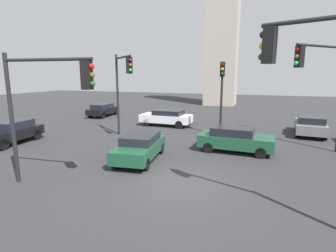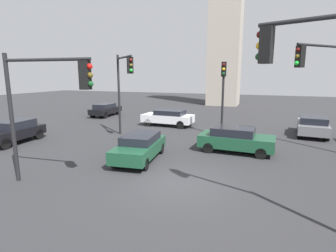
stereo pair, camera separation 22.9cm
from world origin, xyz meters
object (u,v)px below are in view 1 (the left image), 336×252
(car_0, at_px, (310,125))
(car_1, at_px, (140,147))
(traffic_light_1, at_px, (222,85))
(traffic_light_3, at_px, (324,76))
(traffic_light_4, at_px, (123,79))
(car_5, at_px, (12,132))
(traffic_light_0, at_px, (47,93))
(car_7, at_px, (235,139))
(car_3, at_px, (103,110))
(car_2, at_px, (167,117))

(car_0, distance_m, car_1, 13.04)
(traffic_light_1, height_order, traffic_light_3, traffic_light_3)
(traffic_light_1, bearing_deg, traffic_light_4, -67.99)
(car_5, bearing_deg, car_1, 83.78)
(traffic_light_0, bearing_deg, car_0, 45.57)
(car_5, relative_size, car_7, 0.98)
(car_3, bearing_deg, traffic_light_1, -114.54)
(traffic_light_0, height_order, traffic_light_4, traffic_light_4)
(traffic_light_3, height_order, car_1, traffic_light_3)
(traffic_light_4, xyz_separation_m, car_2, (1.20, 5.23, -3.28))
(traffic_light_1, bearing_deg, car_2, -118.61)
(traffic_light_3, relative_size, car_0, 1.38)
(car_2, relative_size, car_3, 1.04)
(car_0, height_order, car_2, car_0)
(traffic_light_0, distance_m, car_3, 18.25)
(car_2, height_order, car_3, car_2)
(traffic_light_4, bearing_deg, car_7, 38.69)
(traffic_light_1, xyz_separation_m, car_1, (-3.04, -6.86, -2.91))
(traffic_light_0, distance_m, car_0, 17.51)
(car_1, xyz_separation_m, car_5, (-9.03, 0.25, 0.07))
(car_3, xyz_separation_m, car_7, (14.45, -8.75, 0.02))
(traffic_light_0, xyz_separation_m, traffic_light_4, (-1.31, 8.02, 0.37))
(car_3, bearing_deg, car_7, -124.50)
(car_0, distance_m, car_3, 19.32)
(car_0, bearing_deg, traffic_light_1, 116.82)
(car_3, height_order, car_5, car_5)
(traffic_light_4, distance_m, car_5, 7.72)
(traffic_light_0, xyz_separation_m, car_7, (6.19, 7.26, -2.91))
(traffic_light_3, relative_size, car_7, 1.43)
(traffic_light_1, bearing_deg, car_0, 108.65)
(traffic_light_4, xyz_separation_m, car_3, (-6.94, 7.99, -3.31))
(car_1, distance_m, car_3, 15.58)
(traffic_light_1, distance_m, car_1, 8.05)
(traffic_light_4, bearing_deg, car_2, 121.45)
(car_0, distance_m, car_7, 7.73)
(car_7, bearing_deg, car_3, 151.20)
(car_1, xyz_separation_m, car_3, (-10.02, 11.93, 0.02))
(car_1, distance_m, car_2, 9.36)
(traffic_light_1, height_order, car_5, traffic_light_1)
(traffic_light_3, height_order, car_3, traffic_light_3)
(car_1, distance_m, car_5, 9.03)
(car_2, height_order, car_5, car_5)
(traffic_light_4, bearing_deg, car_0, 68.23)
(car_2, distance_m, car_7, 8.69)
(car_7, bearing_deg, car_1, -141.84)
(traffic_light_0, distance_m, car_5, 8.93)
(traffic_light_1, height_order, car_0, traffic_light_1)
(car_5, bearing_deg, traffic_light_4, 117.19)
(traffic_light_4, bearing_deg, car_5, -103.74)
(traffic_light_1, distance_m, traffic_light_4, 6.79)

